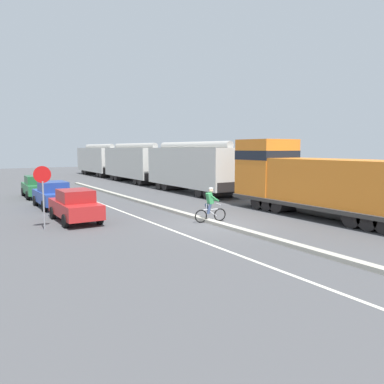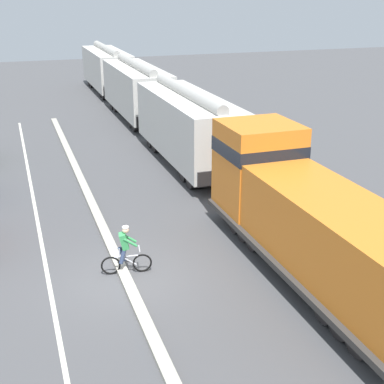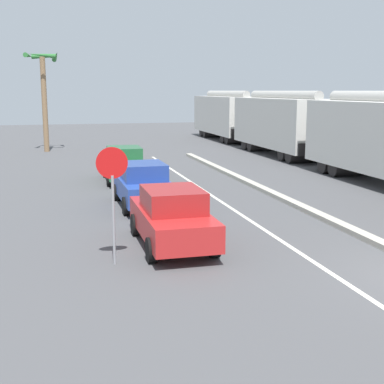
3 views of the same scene
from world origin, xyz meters
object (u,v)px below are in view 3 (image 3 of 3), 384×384
(parked_car_blue, at_px, (143,184))
(parked_car_green, at_px, (124,164))
(hopper_car_middle, at_px, (282,124))
(stop_sign, at_px, (112,183))
(palm_tree_near, at_px, (44,82))
(parked_car_red, at_px, (172,217))
(hopper_car_trailing, at_px, (226,116))

(parked_car_blue, distance_m, parked_car_green, 5.74)
(hopper_car_middle, bearing_deg, parked_car_blue, -130.41)
(parked_car_blue, height_order, stop_sign, stop_sign)
(parked_car_green, xyz_separation_m, palm_tree_near, (-3.61, 13.77, 3.94))
(parked_car_red, bearing_deg, parked_car_blue, 89.20)
(hopper_car_trailing, height_order, parked_car_red, hopper_car_trailing)
(hopper_car_trailing, bearing_deg, palm_tree_near, -159.94)
(palm_tree_near, bearing_deg, hopper_car_trailing, 20.06)
(parked_car_blue, bearing_deg, hopper_car_trailing, 65.51)
(parked_car_blue, height_order, parked_car_green, same)
(hopper_car_middle, bearing_deg, parked_car_green, -146.02)
(hopper_car_trailing, bearing_deg, parked_car_red, -110.74)
(parked_car_blue, bearing_deg, parked_car_red, -90.80)
(hopper_car_trailing, height_order, stop_sign, hopper_car_trailing)
(hopper_car_middle, bearing_deg, parked_car_red, -121.58)
(parked_car_blue, relative_size, stop_sign, 1.46)
(parked_car_blue, xyz_separation_m, parked_car_green, (0.07, 5.74, 0.00))
(hopper_car_middle, xyz_separation_m, hopper_car_trailing, (0.00, 11.60, 0.00))
(parked_car_red, bearing_deg, hopper_car_middle, 58.42)
(parked_car_red, height_order, parked_car_blue, same)
(hopper_car_middle, distance_m, parked_car_green, 13.69)
(parked_car_green, bearing_deg, hopper_car_trailing, 59.54)
(parked_car_red, xyz_separation_m, parked_car_green, (0.14, 11.00, 0.00))
(hopper_car_middle, distance_m, hopper_car_trailing, 11.60)
(parked_car_green, relative_size, stop_sign, 1.47)
(palm_tree_near, bearing_deg, parked_car_green, -75.32)
(hopper_car_trailing, relative_size, parked_car_blue, 2.52)
(parked_car_blue, relative_size, parked_car_green, 0.99)
(hopper_car_trailing, bearing_deg, hopper_car_middle, -90.00)
(parked_car_blue, xyz_separation_m, stop_sign, (-1.78, -6.42, 1.21))
(hopper_car_middle, xyz_separation_m, palm_tree_near, (-14.91, 6.15, 2.68))
(hopper_car_middle, xyz_separation_m, stop_sign, (-13.15, -19.77, -0.05))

